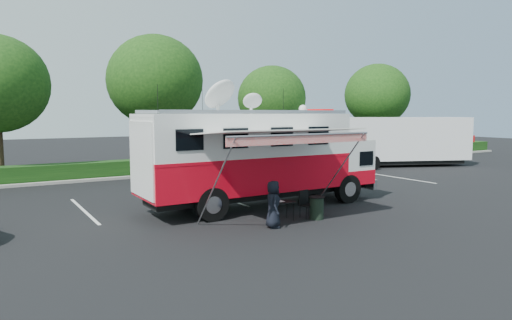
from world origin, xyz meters
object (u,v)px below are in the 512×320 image
(command_truck, at_px, (260,156))
(semi_trailer, at_px, (390,141))
(trash_bin, at_px, (317,208))
(folding_table, at_px, (282,203))

(command_truck, bearing_deg, semi_trailer, 25.25)
(command_truck, distance_m, semi_trailer, 17.37)
(command_truck, xyz_separation_m, trash_bin, (0.60, -2.93, -1.69))
(folding_table, bearing_deg, semi_trailer, 31.24)
(semi_trailer, bearing_deg, command_truck, -154.75)
(trash_bin, bearing_deg, command_truck, 101.54)
(folding_table, height_order, trash_bin, trash_bin)
(folding_table, height_order, semi_trailer, semi_trailer)
(semi_trailer, bearing_deg, folding_table, -148.76)
(command_truck, xyz_separation_m, semi_trailer, (15.71, 7.41, -0.23))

